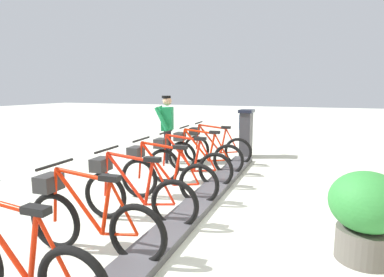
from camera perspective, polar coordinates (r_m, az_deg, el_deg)
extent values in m
plane|color=beige|center=(4.85, 0.34, -13.03)|extent=(60.00, 60.00, 0.00)
cube|color=#47474C|center=(4.84, 0.34, -12.48)|extent=(0.44, 7.32, 0.10)
cube|color=#38383D|center=(8.59, 9.74, 0.64)|extent=(0.28, 0.44, 1.20)
cube|color=#194C8C|center=(8.57, 8.82, 3.01)|extent=(0.03, 0.30, 0.40)
cube|color=black|center=(8.52, 9.86, 4.91)|extent=(0.36, 0.52, 0.08)
torus|color=black|center=(7.62, 8.34, -2.39)|extent=(0.67, 0.09, 0.67)
torus|color=black|center=(7.87, 0.80, -1.93)|extent=(0.67, 0.09, 0.67)
cylinder|color=red|center=(7.72, 3.22, -0.04)|extent=(0.60, 0.07, 0.70)
cylinder|color=red|center=(7.65, 5.69, -0.43)|extent=(0.16, 0.05, 0.61)
cylinder|color=red|center=(7.67, 3.67, 2.15)|extent=(0.69, 0.07, 0.11)
cylinder|color=red|center=(7.66, 6.77, -2.50)|extent=(0.43, 0.05, 0.09)
cylinder|color=red|center=(7.60, 7.25, -0.31)|extent=(0.33, 0.04, 0.56)
cylinder|color=red|center=(7.81, 1.01, 0.27)|extent=(0.10, 0.04, 0.62)
cube|color=black|center=(7.59, 6.17, 2.01)|extent=(0.22, 0.11, 0.06)
cylinder|color=black|center=(7.75, 1.23, 2.88)|extent=(0.05, 0.54, 0.03)
cube|color=#2D2D2D|center=(7.81, 0.46, 1.30)|extent=(0.21, 0.29, 0.18)
torus|color=black|center=(6.73, 6.59, -3.85)|extent=(0.67, 0.09, 0.67)
torus|color=black|center=(7.02, -1.82, -3.26)|extent=(0.67, 0.09, 0.67)
cylinder|color=red|center=(6.85, 0.85, -1.17)|extent=(0.60, 0.07, 0.70)
cylinder|color=red|center=(6.76, 3.61, -1.62)|extent=(0.16, 0.05, 0.61)
cylinder|color=red|center=(6.79, 1.33, 1.30)|extent=(0.69, 0.07, 0.11)
cylinder|color=red|center=(6.78, 4.83, -3.96)|extent=(0.43, 0.05, 0.09)
cylinder|color=red|center=(6.71, 5.36, -1.50)|extent=(0.33, 0.04, 0.56)
cylinder|color=red|center=(6.95, -1.60, -0.80)|extent=(0.10, 0.04, 0.62)
cube|color=black|center=(6.70, 4.13, 1.12)|extent=(0.22, 0.11, 0.06)
cylinder|color=black|center=(6.89, -1.38, 2.12)|extent=(0.05, 0.54, 0.03)
cube|color=#2D2D2D|center=(6.96, -2.23, 0.35)|extent=(0.21, 0.29, 0.18)
torus|color=black|center=(5.86, 4.31, -5.75)|extent=(0.67, 0.09, 0.67)
torus|color=black|center=(6.19, -5.16, -4.95)|extent=(0.67, 0.09, 0.67)
cylinder|color=red|center=(6.00, -2.21, -2.62)|extent=(0.60, 0.07, 0.70)
cylinder|color=red|center=(5.90, 0.90, -3.17)|extent=(0.16, 0.05, 0.61)
cylinder|color=red|center=(5.93, -1.69, 0.18)|extent=(0.69, 0.07, 0.11)
cylinder|color=red|center=(5.92, 2.31, -5.85)|extent=(0.43, 0.05, 0.09)
cylinder|color=red|center=(5.83, 2.89, -3.04)|extent=(0.33, 0.04, 0.56)
cylinder|color=red|center=(6.11, -4.95, -2.17)|extent=(0.10, 0.04, 0.62)
cube|color=black|center=(5.82, 1.47, -0.03)|extent=(0.22, 0.11, 0.06)
cylinder|color=black|center=(6.04, -4.73, 1.14)|extent=(0.05, 0.54, 0.03)
cube|color=#2D2D2D|center=(6.12, -5.65, -0.86)|extent=(0.21, 0.29, 0.18)
torus|color=black|center=(5.00, 1.23, -8.29)|extent=(0.67, 0.09, 0.67)
torus|color=black|center=(5.40, -9.53, -7.11)|extent=(0.67, 0.09, 0.67)
cylinder|color=red|center=(5.18, -6.27, -4.53)|extent=(0.60, 0.07, 0.70)
cylinder|color=red|center=(5.05, -2.73, -5.23)|extent=(0.16, 0.05, 0.61)
cylinder|color=red|center=(5.09, -5.71, -1.30)|extent=(0.69, 0.07, 0.11)
cylinder|color=red|center=(5.08, -1.09, -8.35)|extent=(0.43, 0.05, 0.09)
cylinder|color=red|center=(4.98, -0.44, -5.12)|extent=(0.33, 0.04, 0.56)
cylinder|color=red|center=(5.31, -9.33, -3.95)|extent=(0.10, 0.04, 0.62)
cube|color=black|center=(4.96, -2.11, -1.59)|extent=(0.22, 0.11, 0.06)
cylinder|color=black|center=(5.23, -9.14, -0.16)|extent=(0.05, 0.54, 0.03)
cube|color=#2D2D2D|center=(5.32, -10.13, -2.44)|extent=(0.21, 0.29, 0.18)
torus|color=black|center=(4.18, -3.17, -11.80)|extent=(0.67, 0.09, 0.67)
torus|color=black|center=(4.66, -15.41, -9.92)|extent=(0.67, 0.09, 0.67)
cylinder|color=red|center=(4.40, -11.84, -7.10)|extent=(0.60, 0.07, 0.70)
cylinder|color=red|center=(4.25, -7.81, -8.05)|extent=(0.16, 0.05, 0.61)
cylinder|color=red|center=(4.30, -11.28, -3.34)|extent=(0.69, 0.07, 0.11)
cylinder|color=red|center=(4.27, -5.86, -11.77)|extent=(0.43, 0.05, 0.09)
cylinder|color=red|center=(4.15, -5.17, -8.01)|extent=(0.33, 0.04, 0.56)
cylinder|color=red|center=(4.56, -15.26, -6.31)|extent=(0.10, 0.04, 0.62)
cube|color=black|center=(4.14, -7.16, -3.77)|extent=(0.22, 0.11, 0.06)
cylinder|color=black|center=(4.46, -15.13, -1.91)|extent=(0.05, 0.54, 0.03)
cube|color=#2D2D2D|center=(4.57, -16.16, -4.53)|extent=(0.21, 0.29, 0.18)
torus|color=black|center=(3.42, -9.82, -16.81)|extent=(0.67, 0.09, 0.67)
torus|color=black|center=(4.00, -23.53, -13.55)|extent=(0.67, 0.09, 0.67)
cylinder|color=red|center=(3.69, -19.79, -10.59)|extent=(0.60, 0.07, 0.70)
cylinder|color=red|center=(3.51, -15.28, -12.01)|extent=(0.16, 0.05, 0.61)
cylinder|color=red|center=(3.57, -19.29, -6.19)|extent=(0.69, 0.07, 0.11)
cylinder|color=red|center=(3.53, -12.96, -16.54)|extent=(0.43, 0.05, 0.09)
cylinder|color=red|center=(3.39, -12.26, -12.15)|extent=(0.33, 0.04, 0.56)
cylinder|color=red|center=(3.88, -23.48, -9.43)|extent=(0.10, 0.04, 0.62)
cube|color=black|center=(3.37, -14.66, -6.93)|extent=(0.22, 0.11, 0.06)
cylinder|color=black|center=(3.76, -23.48, -4.32)|extent=(0.05, 0.54, 0.03)
cube|color=#2D2D2D|center=(3.89, -24.48, -7.31)|extent=(0.21, 0.29, 0.18)
cylinder|color=red|center=(3.10, -31.44, -15.19)|extent=(0.60, 0.07, 0.70)
cylinder|color=red|center=(2.88, -26.79, -17.48)|extent=(0.16, 0.05, 0.61)
cylinder|color=red|center=(2.95, -31.16, -10.12)|extent=(0.69, 0.07, 0.11)
cylinder|color=red|center=(2.73, -23.54, -18.11)|extent=(0.33, 0.04, 0.56)
cube|color=black|center=(2.71, -26.38, -11.52)|extent=(0.22, 0.11, 0.06)
cube|color=white|center=(7.80, -4.95, -4.20)|extent=(0.28, 0.18, 0.10)
cube|color=white|center=(7.99, -3.85, -3.87)|extent=(0.28, 0.18, 0.10)
cylinder|color=black|center=(7.72, -4.53, -1.45)|extent=(0.15, 0.15, 0.82)
cylinder|color=black|center=(7.92, -4.32, -1.19)|extent=(0.15, 0.15, 0.82)
cube|color=#198548|center=(7.73, -4.48, 3.58)|extent=(0.37, 0.46, 0.56)
cylinder|color=#198548|center=(7.49, -5.54, 3.61)|extent=(0.35, 0.19, 0.57)
cylinder|color=#198548|center=(8.00, -4.92, 3.95)|extent=(0.35, 0.19, 0.57)
sphere|color=tan|center=(7.70, -4.52, 6.76)|extent=(0.22, 0.22, 0.22)
cylinder|color=black|center=(7.70, -4.68, 7.51)|extent=(0.22, 0.22, 0.06)
cylinder|color=#59544C|center=(3.99, 28.55, -16.46)|extent=(0.56, 0.56, 0.35)
ellipsoid|color=#2E7F35|center=(3.82, 29.08, -9.97)|extent=(0.76, 0.76, 0.64)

